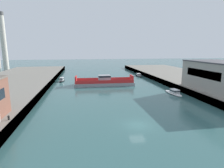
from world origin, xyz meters
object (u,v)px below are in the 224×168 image
Objects in this scene: moored_boat_near_right at (62,80)px; warehouse_shed at (221,76)px; moored_boat_mid_left at (139,75)px; smokestack_distant_b at (3,40)px; moored_boat_near_left at (174,92)px; chain_ferry at (104,82)px.

moored_boat_near_right is 53.52m from warehouse_shed.
smokestack_distant_b is at bearing 152.45° from moored_boat_mid_left.
smokestack_distant_b is at bearing 136.87° from warehouse_shed.
moored_boat_near_left is 0.42× the size of warehouse_shed.
moored_boat_near_left is at bearing -45.24° from smokestack_distant_b.
smokestack_distant_b reaches higher than moored_boat_mid_left.
moored_boat_near_left is (17.84, -15.93, -0.54)m from chain_ferry.
moored_boat_near_right is at bearing 142.51° from moored_boat_near_left.
moored_boat_near_left is 1.43× the size of moored_boat_near_right.
chain_ferry reaches higher than moored_boat_mid_left.
warehouse_shed is at bearing -43.13° from smokestack_distant_b.
chain_ferry is at bearing -46.35° from smokestack_distant_b.
chain_ferry is 23.92m from moored_boat_near_left.
chain_ferry is 1.10× the size of warehouse_shed.
moored_boat_mid_left is 0.36× the size of warehouse_shed.
smokestack_distant_b is (-70.16, 70.76, 17.17)m from moored_boat_near_left.
chain_ferry is 25.74m from moored_boat_mid_left.
smokestack_distant_b is (-80.57, 75.47, 12.12)m from warehouse_shed.
moored_boat_mid_left is at bearing -27.55° from smokestack_distant_b.
chain_ferry is 3.72× the size of moored_boat_near_right.
moored_boat_near_right is 60.66m from smokestack_distant_b.
moored_boat_near_left is at bearing -41.75° from chain_ferry.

